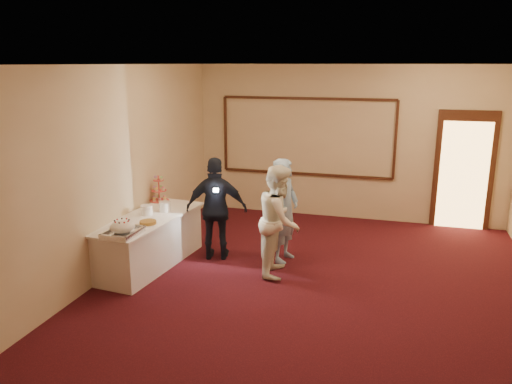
# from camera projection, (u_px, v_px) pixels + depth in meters

# --- Properties ---
(floor) EXTENTS (7.00, 7.00, 0.00)m
(floor) POSITION_uv_depth(u_px,v_px,m) (316.00, 290.00, 6.82)
(floor) COLOR black
(floor) RESTS_ON ground
(room_walls) EXTENTS (6.04, 7.04, 3.02)m
(room_walls) POSITION_uv_depth(u_px,v_px,m) (321.00, 144.00, 6.31)
(room_walls) COLOR beige
(room_walls) RESTS_ON floor
(wall_molding) EXTENTS (3.45, 0.04, 1.55)m
(wall_molding) POSITION_uv_depth(u_px,v_px,m) (307.00, 137.00, 9.86)
(wall_molding) COLOR black
(wall_molding) RESTS_ON room_walls
(doorway) EXTENTS (1.05, 0.07, 2.20)m
(doorway) POSITION_uv_depth(u_px,v_px,m) (464.00, 171.00, 9.19)
(doorway) COLOR black
(doorway) RESTS_ON floor
(buffet_table) EXTENTS (1.02, 2.16, 0.77)m
(buffet_table) POSITION_uv_depth(u_px,v_px,m) (149.00, 241.00, 7.59)
(buffet_table) COLOR white
(buffet_table) RESTS_ON floor
(pavlova_tray) EXTENTS (0.41, 0.58, 0.21)m
(pavlova_tray) POSITION_uv_depth(u_px,v_px,m) (122.00, 229.00, 6.68)
(pavlova_tray) COLOR #BBBCC2
(pavlova_tray) RESTS_ON buffet_table
(cupcake_stand) EXTENTS (0.33, 0.33, 0.48)m
(cupcake_stand) POSITION_uv_depth(u_px,v_px,m) (159.00, 191.00, 8.34)
(cupcake_stand) COLOR #D14845
(cupcake_stand) RESTS_ON buffet_table
(plate_stack_a) EXTENTS (0.18, 0.18, 0.15)m
(plate_stack_a) POSITION_uv_depth(u_px,v_px,m) (147.00, 210.00, 7.59)
(plate_stack_a) COLOR white
(plate_stack_a) RESTS_ON buffet_table
(plate_stack_b) EXTENTS (0.18, 0.18, 0.15)m
(plate_stack_b) POSITION_uv_depth(u_px,v_px,m) (165.00, 207.00, 7.77)
(plate_stack_b) COLOR white
(plate_stack_b) RESTS_ON buffet_table
(tart) EXTENTS (0.28, 0.28, 0.06)m
(tart) POSITION_uv_depth(u_px,v_px,m) (148.00, 223.00, 7.14)
(tart) COLOR white
(tart) RESTS_ON buffet_table
(man) EXTENTS (0.49, 0.65, 1.62)m
(man) POSITION_uv_depth(u_px,v_px,m) (285.00, 210.00, 7.69)
(man) COLOR #8AB0D8
(man) RESTS_ON floor
(woman) EXTENTS (0.68, 0.84, 1.63)m
(woman) POSITION_uv_depth(u_px,v_px,m) (280.00, 220.00, 7.21)
(woman) COLOR white
(woman) RESTS_ON floor
(guest) EXTENTS (1.02, 0.59, 1.63)m
(guest) POSITION_uv_depth(u_px,v_px,m) (217.00, 209.00, 7.77)
(guest) COLOR black
(guest) RESTS_ON floor
(camera_flash) EXTENTS (0.07, 0.04, 0.05)m
(camera_flash) POSITION_uv_depth(u_px,v_px,m) (216.00, 190.00, 7.43)
(camera_flash) COLOR white
(camera_flash) RESTS_ON guest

